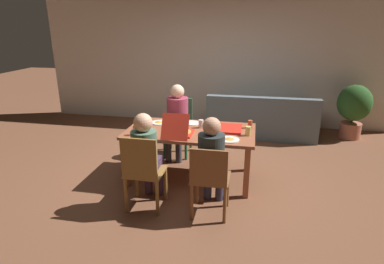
% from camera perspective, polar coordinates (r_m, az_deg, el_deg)
% --- Properties ---
extents(ground_plane, '(20.00, 20.00, 0.00)m').
position_cam_1_polar(ground_plane, '(4.64, -0.24, -8.13)').
color(ground_plane, brown).
extents(back_wall, '(7.56, 0.12, 2.96)m').
position_cam_1_polar(back_wall, '(6.92, 4.42, 13.72)').
color(back_wall, silver).
rests_on(back_wall, ground).
extents(dining_table, '(1.74, 0.95, 0.72)m').
position_cam_1_polar(dining_table, '(4.38, -0.25, -0.65)').
color(dining_table, brown).
rests_on(dining_table, ground).
extents(chair_0, '(0.42, 0.46, 0.92)m').
position_cam_1_polar(chair_0, '(5.34, -2.32, 1.28)').
color(chair_0, '#25633B').
rests_on(chair_0, ground).
extents(person_0, '(0.34, 0.54, 1.19)m').
position_cam_1_polar(person_0, '(5.14, -2.73, 3.03)').
color(person_0, '#3A3A44').
rests_on(person_0, ground).
extents(chair_1, '(0.43, 0.41, 0.87)m').
position_cam_1_polar(chair_1, '(3.56, 3.17, -8.28)').
color(chair_1, brown).
rests_on(chair_1, ground).
extents(person_1, '(0.30, 0.50, 1.16)m').
position_cam_1_polar(person_1, '(3.61, 3.56, -4.50)').
color(person_1, '#323049').
rests_on(person_1, ground).
extents(chair_2, '(0.44, 0.41, 0.94)m').
position_cam_1_polar(chair_2, '(3.71, -8.80, -6.79)').
color(chair_2, olive).
rests_on(chair_2, ground).
extents(person_2, '(0.30, 0.48, 1.17)m').
position_cam_1_polar(person_2, '(3.77, -8.17, -3.49)').
color(person_2, '#412C42').
rests_on(person_2, ground).
extents(pizza_box_0, '(0.34, 0.50, 0.33)m').
position_cam_1_polar(pizza_box_0, '(4.15, -2.37, 0.09)').
color(pizza_box_0, red).
rests_on(pizza_box_0, dining_table).
extents(pizza_box_1, '(0.42, 0.42, 0.03)m').
position_cam_1_polar(pizza_box_1, '(4.40, 6.11, 0.65)').
color(pizza_box_1, red).
rests_on(pizza_box_1, dining_table).
extents(plate_0, '(0.24, 0.24, 0.01)m').
position_cam_1_polar(plate_0, '(4.63, -0.03, 1.61)').
color(plate_0, white).
rests_on(plate_0, dining_table).
extents(plate_1, '(0.25, 0.25, 0.03)m').
position_cam_1_polar(plate_1, '(4.68, -5.88, 1.74)').
color(plate_1, white).
rests_on(plate_1, dining_table).
extents(plate_2, '(0.23, 0.23, 0.01)m').
position_cam_1_polar(plate_2, '(4.52, -8.84, 0.93)').
color(plate_2, white).
rests_on(plate_2, dining_table).
extents(plate_3, '(0.25, 0.25, 0.03)m').
position_cam_1_polar(plate_3, '(4.01, 6.70, -1.30)').
color(plate_3, white).
rests_on(plate_3, dining_table).
extents(drinking_glass_0, '(0.07, 0.07, 0.11)m').
position_cam_1_polar(drinking_glass_0, '(4.43, 1.61, 1.48)').
color(drinking_glass_0, silver).
rests_on(drinking_glass_0, dining_table).
extents(drinking_glass_1, '(0.06, 0.06, 0.14)m').
position_cam_1_polar(drinking_glass_1, '(4.21, -10.10, 0.38)').
color(drinking_glass_1, '#DAC466').
rests_on(drinking_glass_1, dining_table).
extents(drinking_glass_2, '(0.06, 0.06, 0.11)m').
position_cam_1_polar(drinking_glass_2, '(4.50, 10.33, 1.39)').
color(drinking_glass_2, '#B35232').
rests_on(drinking_glass_2, dining_table).
extents(drinking_glass_3, '(0.07, 0.07, 0.12)m').
position_cam_1_polar(drinking_glass_3, '(4.19, 10.00, 0.18)').
color(drinking_glass_3, '#DAC166').
rests_on(drinking_glass_3, dining_table).
extents(couch, '(2.06, 0.86, 0.83)m').
position_cam_1_polar(couch, '(6.38, 12.20, 1.94)').
color(couch, slate).
rests_on(couch, ground).
extents(potted_plant, '(0.62, 0.62, 1.03)m').
position_cam_1_polar(potted_plant, '(6.73, 26.95, 4.00)').
color(potted_plant, '#B6694F').
rests_on(potted_plant, ground).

